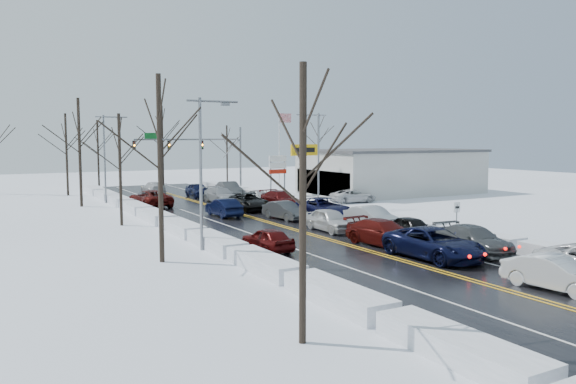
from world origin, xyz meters
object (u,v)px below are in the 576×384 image
oncoming_car_0 (224,216)px  tires_plus_sign (304,154)px  flagpole (280,144)px  traffic_signal_mast (201,148)px  dealership_building (391,171)px

oncoming_car_0 → tires_plus_sign: bearing=-150.3°
oncoming_car_0 → flagpole: bearing=-129.3°
tires_plus_sign → flagpole: bearing=71.6°
traffic_signal_mast → oncoming_car_0: size_ratio=2.86×
tires_plus_sign → oncoming_car_0: (-12.27, -7.20, -4.99)m
flagpole → dealership_building: flagpole is taller
dealership_building → oncoming_car_0: (-25.74, -9.21, -2.66)m
flagpole → dealership_building: (8.80, -12.00, -3.27)m
traffic_signal_mast → dealership_building: size_ratio=0.65×
flagpole → dealership_building: size_ratio=0.49×
traffic_signal_mast → flagpole: flagpole is taller
tires_plus_sign → traffic_signal_mast: bearing=120.5°
tires_plus_sign → dealership_building: (13.48, 2.01, -2.34)m
dealership_building → oncoming_car_0: 27.47m
traffic_signal_mast → flagpole: size_ratio=1.33×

